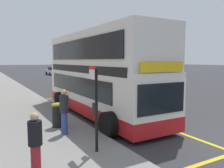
# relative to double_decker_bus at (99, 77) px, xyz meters

# --- Properties ---
(ground_plane) EXTENTS (260.00, 260.00, 0.00)m
(ground_plane) POSITION_rel_double_decker_bus_xyz_m (2.46, 25.21, -2.06)
(ground_plane) COLOR #333335
(double_decker_bus) EXTENTS (3.15, 10.07, 4.40)m
(double_decker_bus) POSITION_rel_double_decker_bus_xyz_m (0.00, 0.00, 0.00)
(double_decker_bus) COLOR white
(double_decker_bus) RESTS_ON ground
(bus_bay_markings) EXTENTS (3.03, 13.50, 0.01)m
(bus_bay_markings) POSITION_rel_double_decker_bus_xyz_m (-0.03, -0.25, -2.06)
(bus_bay_markings) COLOR gold
(bus_bay_markings) RESTS_ON ground
(bus_stop_sign) EXTENTS (0.09, 0.51, 2.63)m
(bus_stop_sign) POSITION_rel_double_decker_bus_xyz_m (-2.52, -4.84, -0.37)
(bus_stop_sign) COLOR black
(bus_stop_sign) RESTS_ON pavement_near
(parked_car_white_kerbside) EXTENTS (2.09, 4.20, 1.62)m
(parked_car_white_kerbside) POSITION_rel_double_decker_bus_xyz_m (7.17, 35.92, -1.26)
(parked_car_white_kerbside) COLOR silver
(parked_car_white_kerbside) RESTS_ON ground
(pedestrian_waiting_near_sign) EXTENTS (0.34, 0.34, 1.72)m
(pedestrian_waiting_near_sign) POSITION_rel_double_decker_bus_xyz_m (-2.84, -2.76, -0.99)
(pedestrian_waiting_near_sign) COLOR #33478C
(pedestrian_waiting_near_sign) RESTS_ON pavement_near
(pedestrian_further_back) EXTENTS (0.34, 0.34, 1.56)m
(pedestrian_further_back) POSITION_rel_double_decker_bus_xyz_m (-4.45, -5.49, -1.08)
(pedestrian_further_back) COLOR maroon
(pedestrian_further_back) RESTS_ON pavement_near
(litter_bin) EXTENTS (0.51, 0.51, 1.00)m
(litter_bin) POSITION_rel_double_decker_bus_xyz_m (-2.78, -1.73, -1.42)
(litter_bin) COLOR black
(litter_bin) RESTS_ON pavement_near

